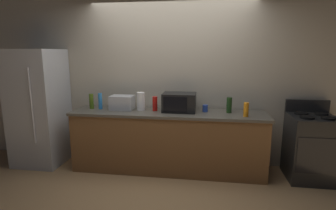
% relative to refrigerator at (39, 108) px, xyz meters
% --- Properties ---
extents(ground_plane, '(8.00, 8.00, 0.00)m').
position_rel_refrigerator_xyz_m(ground_plane, '(2.05, -0.40, -0.90)').
color(ground_plane, '#A87F51').
extents(back_wall, '(6.40, 0.10, 2.70)m').
position_rel_refrigerator_xyz_m(back_wall, '(2.05, 0.41, 0.45)').
color(back_wall, '#B2A893').
rests_on(back_wall, ground_plane).
extents(counter_run, '(2.84, 0.64, 0.90)m').
position_rel_refrigerator_xyz_m(counter_run, '(2.05, 0.00, -0.45)').
color(counter_run, brown).
rests_on(counter_run, ground_plane).
extents(refrigerator, '(0.72, 0.73, 1.80)m').
position_rel_refrigerator_xyz_m(refrigerator, '(0.00, 0.00, 0.00)').
color(refrigerator, '#B7BABF').
rests_on(refrigerator, ground_plane).
extents(stove_range, '(0.60, 0.61, 1.08)m').
position_rel_refrigerator_xyz_m(stove_range, '(4.05, 0.00, -0.44)').
color(stove_range, black).
rests_on(stove_range, ground_plane).
extents(microwave, '(0.48, 0.35, 0.27)m').
position_rel_refrigerator_xyz_m(microwave, '(2.21, 0.05, 0.13)').
color(microwave, black).
rests_on(microwave, counter_run).
extents(toaster_oven, '(0.34, 0.26, 0.21)m').
position_rel_refrigerator_xyz_m(toaster_oven, '(1.34, 0.06, 0.10)').
color(toaster_oven, '#B7BABF').
rests_on(toaster_oven, counter_run).
extents(paper_towel_roll, '(0.12, 0.12, 0.27)m').
position_rel_refrigerator_xyz_m(paper_towel_roll, '(1.63, 0.05, 0.13)').
color(paper_towel_roll, white).
rests_on(paper_towel_roll, counter_run).
extents(bottle_spray_cleaner, '(0.06, 0.06, 0.24)m').
position_rel_refrigerator_xyz_m(bottle_spray_cleaner, '(1.00, 0.05, 0.12)').
color(bottle_spray_cleaner, '#338CE5').
rests_on(bottle_spray_cleaner, counter_run).
extents(bottle_hot_sauce, '(0.07, 0.07, 0.21)m').
position_rel_refrigerator_xyz_m(bottle_hot_sauce, '(1.85, 0.04, 0.11)').
color(bottle_hot_sauce, red).
rests_on(bottle_hot_sauce, counter_run).
extents(bottle_wine, '(0.08, 0.08, 0.22)m').
position_rel_refrigerator_xyz_m(bottle_wine, '(2.93, 0.07, 0.11)').
color(bottle_wine, '#1E3F19').
rests_on(bottle_wine, counter_run).
extents(bottle_dish_soap, '(0.07, 0.07, 0.19)m').
position_rel_refrigerator_xyz_m(bottle_dish_soap, '(3.13, -0.14, 0.10)').
color(bottle_dish_soap, orange).
rests_on(bottle_dish_soap, counter_run).
extents(bottle_olive_oil, '(0.06, 0.06, 0.23)m').
position_rel_refrigerator_xyz_m(bottle_olive_oil, '(0.85, 0.05, 0.11)').
color(bottle_olive_oil, '#4C6B19').
rests_on(bottle_olive_oil, counter_run).
extents(mug_blue, '(0.08, 0.08, 0.10)m').
position_rel_refrigerator_xyz_m(mug_blue, '(2.59, 0.09, 0.05)').
color(mug_blue, '#2D4CB2').
rests_on(mug_blue, counter_run).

